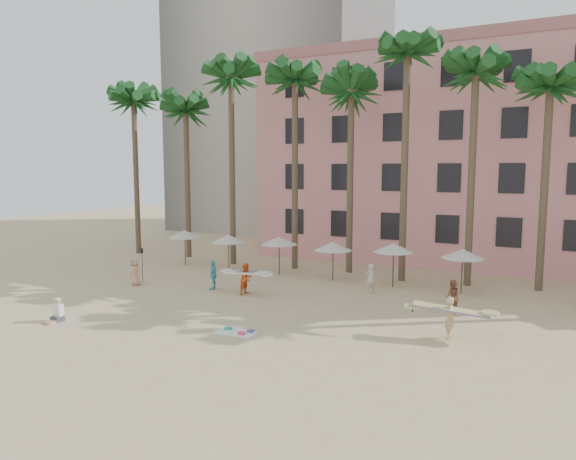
% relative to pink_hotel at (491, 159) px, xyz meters
% --- Properties ---
extents(ground, '(120.00, 120.00, 0.00)m').
position_rel_pink_hotel_xyz_m(ground, '(-7.00, -26.00, -8.00)').
color(ground, '#D1B789').
rests_on(ground, ground).
extents(pink_hotel, '(35.00, 14.00, 16.00)m').
position_rel_pink_hotel_xyz_m(pink_hotel, '(0.00, 0.00, 0.00)').
color(pink_hotel, '#DB8589').
rests_on(pink_hotel, ground).
extents(grey_tower, '(22.00, 18.00, 50.00)m').
position_rel_pink_hotel_xyz_m(grey_tower, '(-25.00, 12.00, 17.00)').
color(grey_tower, '#A89E8E').
rests_on(grey_tower, ground).
extents(palm_row, '(44.40, 5.40, 16.30)m').
position_rel_pink_hotel_xyz_m(palm_row, '(-6.49, -11.00, 4.97)').
color(palm_row, brown).
rests_on(palm_row, ground).
extents(umbrella_row, '(22.50, 2.70, 2.73)m').
position_rel_pink_hotel_xyz_m(umbrella_row, '(-10.00, -13.50, -5.67)').
color(umbrella_row, '#332B23').
rests_on(umbrella_row, ground).
extents(beach_towel, '(1.87, 1.13, 0.14)m').
position_rel_pink_hotel_xyz_m(beach_towel, '(-7.75, -25.39, -7.97)').
color(beach_towel, white).
rests_on(beach_towel, ground).
extents(carrier_yellow, '(3.22, 1.19, 1.82)m').
position_rel_pink_hotel_xyz_m(carrier_yellow, '(0.81, -21.95, -6.98)').
color(carrier_yellow, tan).
rests_on(carrier_yellow, ground).
extents(carrier_white, '(2.73, 0.96, 1.80)m').
position_rel_pink_hotel_xyz_m(carrier_white, '(-11.08, -19.18, -7.04)').
color(carrier_white, '#F05719').
rests_on(carrier_white, ground).
extents(beachgoers, '(19.63, 5.43, 1.79)m').
position_rel_pink_hotel_xyz_m(beachgoers, '(-9.15, -18.52, -7.13)').
color(beachgoers, brown).
rests_on(beachgoers, ground).
extents(paddle, '(0.18, 0.04, 2.23)m').
position_rel_pink_hotel_xyz_m(paddle, '(-18.63, -19.56, -6.59)').
color(paddle, black).
rests_on(paddle, ground).
extents(seated_man, '(0.49, 0.85, 1.11)m').
position_rel_pink_hotel_xyz_m(seated_man, '(-16.25, -27.90, -7.62)').
color(seated_man, '#3F3F4C').
rests_on(seated_man, ground).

